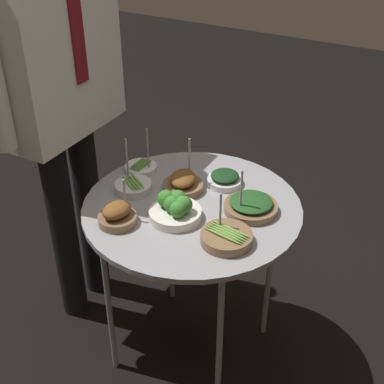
% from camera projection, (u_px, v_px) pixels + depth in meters
% --- Properties ---
extents(ground_plane, '(8.00, 8.00, 0.00)m').
position_uv_depth(ground_plane, '(192.00, 347.00, 2.09)').
color(ground_plane, black).
extents(serving_cart, '(0.71, 0.71, 0.68)m').
position_uv_depth(serving_cart, '(192.00, 216.00, 1.74)').
color(serving_cart, '#939399').
rests_on(serving_cart, ground_plane).
extents(bowl_roast_front_left, '(0.12, 0.12, 0.14)m').
position_uv_depth(bowl_roast_front_left, '(117.00, 215.00, 1.62)').
color(bowl_roast_front_left, brown).
rests_on(bowl_roast_front_left, serving_cart).
extents(bowl_spinach_front_center, '(0.12, 0.12, 0.05)m').
position_uv_depth(bowl_spinach_front_center, '(225.00, 179.00, 1.81)').
color(bowl_spinach_front_center, silver).
rests_on(bowl_spinach_front_center, serving_cart).
extents(bowl_roast_back_right, '(0.14, 0.14, 0.18)m').
position_uv_depth(bowl_roast_back_right, '(183.00, 183.00, 1.78)').
color(bowl_roast_back_right, brown).
rests_on(bowl_roast_back_right, serving_cart).
extents(bowl_asparagus_mid_right, '(0.15, 0.15, 0.14)m').
position_uv_depth(bowl_asparagus_mid_right, '(226.00, 237.00, 1.55)').
color(bowl_asparagus_mid_right, brown).
rests_on(bowl_asparagus_mid_right, serving_cart).
extents(bowl_asparagus_back_left, '(0.11, 0.11, 0.17)m').
position_uv_depth(bowl_asparagus_back_left, '(141.00, 167.00, 1.89)').
color(bowl_asparagus_back_left, white).
rests_on(bowl_asparagus_back_left, serving_cart).
extents(bowl_spinach_center, '(0.17, 0.17, 0.17)m').
position_uv_depth(bowl_spinach_center, '(251.00, 205.00, 1.68)').
color(bowl_spinach_center, brown).
rests_on(bowl_spinach_center, serving_cart).
extents(bowl_broccoli_far_rim, '(0.16, 0.16, 0.09)m').
position_uv_depth(bowl_broccoli_far_rim, '(175.00, 209.00, 1.64)').
color(bowl_broccoli_far_rim, silver).
rests_on(bowl_broccoli_far_rim, serving_cart).
extents(bowl_asparagus_near_rim, '(0.12, 0.12, 0.18)m').
position_uv_depth(bowl_asparagus_near_rim, '(133.00, 186.00, 1.78)').
color(bowl_asparagus_near_rim, silver).
rests_on(bowl_asparagus_near_rim, serving_cart).
extents(waiter_figure, '(0.60, 0.23, 1.63)m').
position_uv_depth(waiter_figure, '(55.00, 66.00, 1.76)').
color(waiter_figure, black).
rests_on(waiter_figure, ground_plane).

